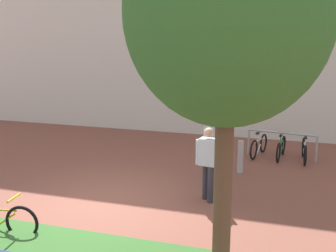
# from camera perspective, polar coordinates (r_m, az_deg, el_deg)

# --- Properties ---
(ground_plane) EXTENTS (60.00, 60.00, 0.00)m
(ground_plane) POSITION_cam_1_polar(r_m,az_deg,el_deg) (9.71, -8.78, -10.39)
(ground_plane) COLOR brown
(building_facade) EXTENTS (28.00, 1.20, 10.00)m
(building_facade) POSITION_cam_1_polar(r_m,az_deg,el_deg) (16.32, 3.11, 16.82)
(building_facade) COLOR silver
(building_facade) RESTS_ON ground
(planter_strip) EXTENTS (7.00, 1.10, 0.16)m
(planter_strip) POSITION_cam_1_polar(r_m,az_deg,el_deg) (7.82, -13.77, -15.85)
(planter_strip) COLOR #336028
(planter_strip) RESTS_ON ground
(tree_sidewalk) EXTENTS (2.94, 2.94, 5.66)m
(tree_sidewalk) POSITION_cam_1_polar(r_m,az_deg,el_deg) (6.05, 8.20, 14.99)
(tree_sidewalk) COLOR brown
(tree_sidewalk) RESTS_ON ground
(bike_rack_cluster) EXTENTS (2.09, 1.69, 0.83)m
(bike_rack_cluster) POSITION_cam_1_polar(r_m,az_deg,el_deg) (13.28, 15.19, -2.83)
(bike_rack_cluster) COLOR #99999E
(bike_rack_cluster) RESTS_ON ground
(bollard_steel) EXTENTS (0.16, 0.16, 0.90)m
(bollard_steel) POSITION_cam_1_polar(r_m,az_deg,el_deg) (11.66, 9.86, -4.16)
(bollard_steel) COLOR #ADADB2
(bollard_steel) RESTS_ON ground
(person_shirt_white) EXTENTS (0.60, 0.32, 1.72)m
(person_shirt_white) POSITION_cam_1_polar(r_m,az_deg,el_deg) (9.46, 5.54, -4.58)
(person_shirt_white) COLOR #2D2D38
(person_shirt_white) RESTS_ON ground
(person_casual_tan) EXTENTS (0.44, 0.56, 1.72)m
(person_casual_tan) POSITION_cam_1_polar(r_m,az_deg,el_deg) (10.65, 5.99, -2.66)
(person_casual_tan) COLOR black
(person_casual_tan) RESTS_ON ground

